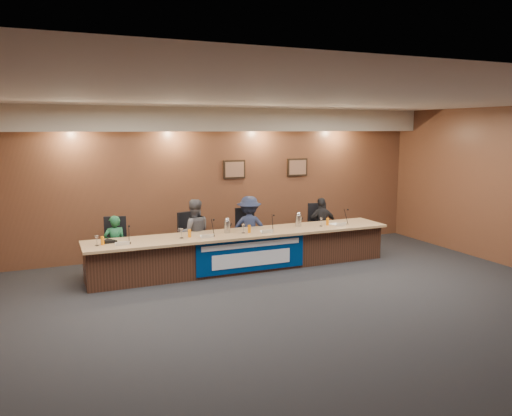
# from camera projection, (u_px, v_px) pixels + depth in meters

# --- Properties ---
(floor) EXTENTS (10.00, 10.00, 0.00)m
(floor) POSITION_uv_depth(u_px,v_px,m) (300.00, 308.00, 7.76)
(floor) COLOR black
(floor) RESTS_ON ground
(ceiling) EXTENTS (10.00, 8.00, 0.04)m
(ceiling) POSITION_uv_depth(u_px,v_px,m) (304.00, 98.00, 7.25)
(ceiling) COLOR silver
(ceiling) RESTS_ON wall_back
(wall_back) EXTENTS (10.00, 0.04, 3.20)m
(wall_back) POSITION_uv_depth(u_px,v_px,m) (217.00, 181.00, 11.14)
(wall_back) COLOR brown
(wall_back) RESTS_ON floor
(soffit) EXTENTS (10.00, 0.50, 0.50)m
(soffit) POSITION_uv_depth(u_px,v_px,m) (220.00, 120.00, 10.70)
(soffit) COLOR beige
(soffit) RESTS_ON wall_back
(dais_body) EXTENTS (6.00, 0.80, 0.70)m
(dais_body) POSITION_uv_depth(u_px,v_px,m) (244.00, 251.00, 9.88)
(dais_body) COLOR #3C2216
(dais_body) RESTS_ON floor
(dais_top) EXTENTS (6.10, 0.95, 0.05)m
(dais_top) POSITION_uv_depth(u_px,v_px,m) (245.00, 233.00, 9.78)
(dais_top) COLOR tan
(dais_top) RESTS_ON dais_body
(banner) EXTENTS (2.20, 0.02, 0.65)m
(banner) POSITION_uv_depth(u_px,v_px,m) (252.00, 255.00, 9.50)
(banner) COLOR navy
(banner) RESTS_ON dais_body
(banner_text_upper) EXTENTS (2.00, 0.01, 0.10)m
(banner_text_upper) POSITION_uv_depth(u_px,v_px,m) (252.00, 245.00, 9.46)
(banner_text_upper) COLOR silver
(banner_text_upper) RESTS_ON banner
(banner_text_lower) EXTENTS (1.60, 0.01, 0.28)m
(banner_text_lower) POSITION_uv_depth(u_px,v_px,m) (252.00, 259.00, 9.50)
(banner_text_lower) COLOR silver
(banner_text_lower) RESTS_ON banner
(wall_photo_left) EXTENTS (0.52, 0.04, 0.42)m
(wall_photo_left) POSITION_uv_depth(u_px,v_px,m) (234.00, 169.00, 11.23)
(wall_photo_left) COLOR black
(wall_photo_left) RESTS_ON wall_back
(wall_photo_right) EXTENTS (0.52, 0.04, 0.42)m
(wall_photo_right) POSITION_uv_depth(u_px,v_px,m) (297.00, 167.00, 11.85)
(wall_photo_right) COLOR black
(wall_photo_right) RESTS_ON wall_back
(panelist_a) EXTENTS (0.42, 0.27, 1.15)m
(panelist_a) POSITION_uv_depth(u_px,v_px,m) (115.00, 245.00, 9.44)
(panelist_a) COLOR #17512E
(panelist_a) RESTS_ON floor
(panelist_b) EXTENTS (0.74, 0.62, 1.37)m
(panelist_b) POSITION_uv_depth(u_px,v_px,m) (194.00, 233.00, 10.02)
(panelist_b) COLOR #4C4A50
(panelist_b) RESTS_ON floor
(panelist_c) EXTENTS (1.00, 0.76, 1.37)m
(panelist_c) POSITION_uv_depth(u_px,v_px,m) (249.00, 228.00, 10.48)
(panelist_c) COLOR #1A223C
(panelist_c) RESTS_ON floor
(panelist_d) EXTENTS (0.75, 0.37, 1.24)m
(panelist_d) POSITION_uv_depth(u_px,v_px,m) (322.00, 225.00, 11.17)
(panelist_d) COLOR black
(panelist_d) RESTS_ON floor
(office_chair_a) EXTENTS (0.59, 0.59, 0.08)m
(office_chair_a) POSITION_uv_depth(u_px,v_px,m) (115.00, 249.00, 9.55)
(office_chair_a) COLOR black
(office_chair_a) RESTS_ON floor
(office_chair_b) EXTENTS (0.60, 0.60, 0.08)m
(office_chair_b) POSITION_uv_depth(u_px,v_px,m) (193.00, 242.00, 10.14)
(office_chair_b) COLOR black
(office_chair_b) RESTS_ON floor
(office_chair_c) EXTENTS (0.54, 0.54, 0.08)m
(office_chair_c) POSITION_uv_depth(u_px,v_px,m) (247.00, 237.00, 10.61)
(office_chair_c) COLOR black
(office_chair_c) RESTS_ON floor
(office_chair_d) EXTENTS (0.58, 0.58, 0.08)m
(office_chair_d) POSITION_uv_depth(u_px,v_px,m) (319.00, 230.00, 11.28)
(office_chair_d) COLOR black
(office_chair_d) RESTS_ON floor
(nameplate_a) EXTENTS (0.24, 0.08, 0.10)m
(nameplate_a) POSITION_uv_depth(u_px,v_px,m) (123.00, 243.00, 8.65)
(nameplate_a) COLOR white
(nameplate_a) RESTS_ON dais_top
(microphone_a) EXTENTS (0.07, 0.07, 0.02)m
(microphone_a) POSITION_uv_depth(u_px,v_px,m) (129.00, 243.00, 8.81)
(microphone_a) COLOR black
(microphone_a) RESTS_ON dais_top
(juice_glass_a) EXTENTS (0.06, 0.06, 0.15)m
(juice_glass_a) POSITION_uv_depth(u_px,v_px,m) (102.00, 241.00, 8.69)
(juice_glass_a) COLOR orange
(juice_glass_a) RESTS_ON dais_top
(water_glass_a) EXTENTS (0.08, 0.08, 0.18)m
(water_glass_a) POSITION_uv_depth(u_px,v_px,m) (97.00, 241.00, 8.62)
(water_glass_a) COLOR silver
(water_glass_a) RESTS_ON dais_top
(nameplate_b) EXTENTS (0.24, 0.08, 0.10)m
(nameplate_b) POSITION_uv_depth(u_px,v_px,m) (208.00, 236.00, 9.24)
(nameplate_b) COLOR white
(nameplate_b) RESTS_ON dais_top
(microphone_b) EXTENTS (0.07, 0.07, 0.02)m
(microphone_b) POSITION_uv_depth(u_px,v_px,m) (212.00, 236.00, 9.42)
(microphone_b) COLOR black
(microphone_b) RESTS_ON dais_top
(juice_glass_b) EXTENTS (0.06, 0.06, 0.15)m
(juice_glass_b) POSITION_uv_depth(u_px,v_px,m) (190.00, 233.00, 9.31)
(juice_glass_b) COLOR orange
(juice_glass_b) RESTS_ON dais_top
(water_glass_b) EXTENTS (0.08, 0.08, 0.18)m
(water_glass_b) POSITION_uv_depth(u_px,v_px,m) (181.00, 234.00, 9.22)
(water_glass_b) COLOR silver
(water_glass_b) RESTS_ON dais_top
(nameplate_c) EXTENTS (0.24, 0.08, 0.10)m
(nameplate_c) POSITION_uv_depth(u_px,v_px,m) (268.00, 231.00, 9.67)
(nameplate_c) COLOR white
(nameplate_c) RESTS_ON dais_top
(microphone_c) EXTENTS (0.07, 0.07, 0.02)m
(microphone_c) POSITION_uv_depth(u_px,v_px,m) (272.00, 230.00, 9.89)
(microphone_c) COLOR black
(microphone_c) RESTS_ON dais_top
(juice_glass_c) EXTENTS (0.06, 0.06, 0.15)m
(juice_glass_c) POSITION_uv_depth(u_px,v_px,m) (249.00, 229.00, 9.73)
(juice_glass_c) COLOR orange
(juice_glass_c) RESTS_ON dais_top
(water_glass_c) EXTENTS (0.08, 0.08, 0.18)m
(water_glass_c) POSITION_uv_depth(u_px,v_px,m) (243.00, 229.00, 9.67)
(water_glass_c) COLOR silver
(water_glass_c) RESTS_ON dais_top
(nameplate_d) EXTENTS (0.24, 0.08, 0.10)m
(nameplate_d) POSITION_uv_depth(u_px,v_px,m) (341.00, 224.00, 10.38)
(nameplate_d) COLOR white
(nameplate_d) RESTS_ON dais_top
(microphone_d) EXTENTS (0.07, 0.07, 0.02)m
(microphone_d) POSITION_uv_depth(u_px,v_px,m) (345.00, 224.00, 10.58)
(microphone_d) COLOR black
(microphone_d) RESTS_ON dais_top
(juice_glass_d) EXTENTS (0.06, 0.06, 0.15)m
(juice_glass_d) POSITION_uv_depth(u_px,v_px,m) (328.00, 222.00, 10.47)
(juice_glass_d) COLOR orange
(juice_glass_d) RESTS_ON dais_top
(water_glass_d) EXTENTS (0.08, 0.08, 0.18)m
(water_glass_d) POSITION_uv_depth(u_px,v_px,m) (321.00, 222.00, 10.35)
(water_glass_d) COLOR silver
(water_glass_d) RESTS_ON dais_top
(carafe_mid) EXTENTS (0.12, 0.12, 0.24)m
(carafe_mid) POSITION_uv_depth(u_px,v_px,m) (227.00, 227.00, 9.69)
(carafe_mid) COLOR silver
(carafe_mid) RESTS_ON dais_top
(carafe_right) EXTENTS (0.13, 0.13, 0.24)m
(carafe_right) POSITION_uv_depth(u_px,v_px,m) (298.00, 221.00, 10.34)
(carafe_right) COLOR silver
(carafe_right) RESTS_ON dais_top
(speakerphone) EXTENTS (0.32, 0.32, 0.05)m
(speakerphone) POSITION_uv_depth(u_px,v_px,m) (109.00, 241.00, 8.86)
(speakerphone) COLOR black
(speakerphone) RESTS_ON dais_top
(paper_stack) EXTENTS (0.26, 0.33, 0.01)m
(paper_stack) POSITION_uv_depth(u_px,v_px,m) (336.00, 224.00, 10.57)
(paper_stack) COLOR white
(paper_stack) RESTS_ON dais_top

